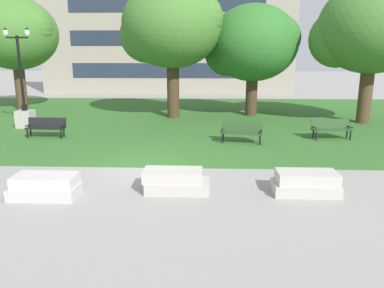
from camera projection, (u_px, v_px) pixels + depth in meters
name	position (u px, v px, depth m)	size (l,w,h in m)	color
ground_plane	(144.00, 168.00, 12.87)	(140.00, 140.00, 0.00)	gray
grass_lawn	(171.00, 118.00, 22.57)	(40.00, 20.00, 0.02)	#336628
concrete_block_center	(45.00, 187.00, 10.17)	(1.80, 0.90, 0.64)	#BCB7B2
concrete_block_left	(175.00, 181.00, 10.61)	(1.86, 0.90, 0.64)	#B2ADA3
concrete_block_right	(306.00, 183.00, 10.44)	(1.80, 0.90, 0.64)	#B2ADA3
park_bench_near_left	(46.00, 126.00, 17.34)	(1.81, 0.58, 0.90)	black
park_bench_near_right	(242.00, 131.00, 16.27)	(1.86, 0.79, 0.90)	#284723
park_bench_far_left	(331.00, 128.00, 17.00)	(1.85, 0.75, 0.90)	#284723
lamp_post_right	(24.00, 108.00, 19.52)	(1.32, 0.80, 5.07)	#ADA89E
tree_far_right	(171.00, 26.00, 21.64)	(6.11, 5.82, 7.88)	#42301E
tree_near_right	(14.00, 35.00, 24.69)	(5.80, 5.53, 7.41)	#4C3823
tree_near_left	(252.00, 44.00, 22.60)	(5.64, 5.38, 6.69)	#42301E
tree_far_left	(371.00, 29.00, 19.89)	(6.02, 5.74, 7.59)	#4C3823
building_facade_distant	(167.00, 25.00, 35.19)	(24.34, 1.03, 12.86)	gray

